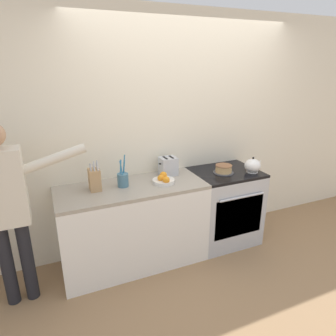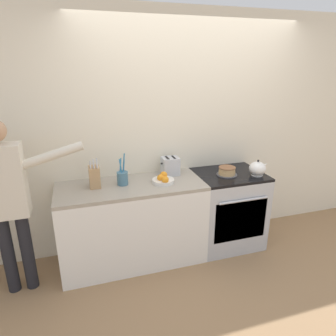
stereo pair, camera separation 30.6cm
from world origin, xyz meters
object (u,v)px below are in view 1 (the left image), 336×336
Objects in this scene: person_baker at (7,203)px; fruit_bowl at (164,180)px; layer_cake at (224,169)px; tea_kettle at (253,166)px; utensil_crock at (123,179)px; toaster at (168,166)px; knife_block at (95,179)px; stove_range at (224,206)px.

fruit_bowl is at bearing 8.48° from person_baker.
person_baker reaches higher than layer_cake.
tea_kettle is 0.68× the size of utensil_crock.
layer_cake is at bearing -3.52° from utensil_crock.
tea_kettle is at bearing -6.88° from utensil_crock.
person_baker is at bearing -169.01° from toaster.
layer_cake is 0.14× the size of person_baker.
tea_kettle is 0.98× the size of fruit_bowl.
tea_kettle is at bearing -18.50° from layer_cake.
utensil_crock reaches higher than layer_cake.
utensil_crock is (-1.45, 0.18, -0.00)m from tea_kettle.
knife_block is at bearing 19.05° from person_baker.
layer_cake is 2.16m from person_baker.
stove_range is 0.86m from toaster.
toaster is (0.55, 0.13, 0.02)m from utensil_crock.
toaster reaches higher than stove_range.
fruit_bowl is 1.14× the size of toaster.
utensil_crock is at bearing 176.48° from layer_cake.
layer_cake is 0.73m from fruit_bowl.
utensil_crock reaches higher than toaster.
stove_range is at bearing -2.14° from knife_block.
person_baker is (-1.42, -0.09, 0.06)m from fruit_bowl.
toaster is at bearing 55.71° from fruit_bowl.
utensil_crock reaches higher than knife_block.
knife_block is 0.19× the size of person_baker.
toaster is at bearing 161.16° from tea_kettle.
tea_kettle is (0.32, -0.11, 0.03)m from layer_cake.
layer_cake is 1.14× the size of toaster.
knife_block is 0.27m from utensil_crock.
knife_block is (-1.47, 0.05, 0.55)m from stove_range.
stove_range is at bearing 8.23° from person_baker.
utensil_crock is 0.41m from fruit_bowl.
tea_kettle is 0.72× the size of knife_block.
stove_range is at bearing -1.72° from utensil_crock.
knife_block is 1.54× the size of toaster.
toaster is at bearing 160.97° from layer_cake.
toaster is (-0.59, 0.20, 0.05)m from layer_cake.
toaster is at bearing 7.91° from knife_block.
tea_kettle reaches higher than stove_range.
utensil_crock is 0.20× the size of person_baker.
fruit_bowl reaches higher than stove_range.
layer_cake is 1.14m from utensil_crock.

